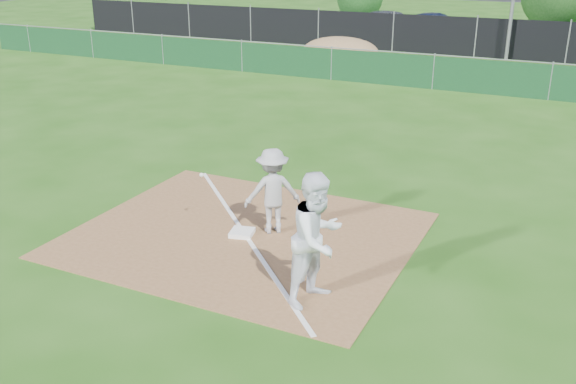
# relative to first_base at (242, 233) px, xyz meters

# --- Properties ---
(ground) EXTENTS (90.00, 90.00, 0.00)m
(ground) POSITION_rel_first_base_xyz_m (0.03, 9.05, -0.06)
(ground) COLOR #204E10
(ground) RESTS_ON ground
(infield_dirt) EXTENTS (6.00, 5.00, 0.02)m
(infield_dirt) POSITION_rel_first_base_xyz_m (0.03, 0.05, -0.05)
(infield_dirt) COLOR brown
(infield_dirt) RESTS_ON ground
(foul_line) EXTENTS (5.01, 5.01, 0.01)m
(foul_line) POSITION_rel_first_base_xyz_m (0.03, 0.05, -0.04)
(foul_line) COLOR white
(foul_line) RESTS_ON infield_dirt
(green_fence) EXTENTS (44.00, 0.05, 1.20)m
(green_fence) POSITION_rel_first_base_xyz_m (0.03, 14.05, 0.54)
(green_fence) COLOR #0E3619
(green_fence) RESTS_ON ground
(dirt_mound) EXTENTS (3.38, 2.60, 1.17)m
(dirt_mound) POSITION_rel_first_base_xyz_m (-4.97, 17.55, 0.52)
(dirt_mound) COLOR olive
(dirt_mound) RESTS_ON ground
(black_fence) EXTENTS (46.00, 0.04, 1.80)m
(black_fence) POSITION_rel_first_base_xyz_m (0.03, 22.05, 0.84)
(black_fence) COLOR black
(black_fence) RESTS_ON ground
(parking_lot) EXTENTS (46.00, 9.00, 0.01)m
(parking_lot) POSITION_rel_first_base_xyz_m (0.03, 27.05, -0.06)
(parking_lot) COLOR black
(parking_lot) RESTS_ON ground
(first_base) EXTENTS (0.49, 0.49, 0.09)m
(first_base) POSITION_rel_first_base_xyz_m (0.00, 0.00, 0.00)
(first_base) COLOR white
(first_base) RESTS_ON infield_dirt
(play_at_first) EXTENTS (1.91, 1.10, 1.59)m
(play_at_first) POSITION_rel_first_base_xyz_m (0.43, 0.40, 0.75)
(play_at_first) COLOR #B1B1B3
(play_at_first) RESTS_ON infield_dirt
(runner) EXTENTS (1.01, 1.16, 2.02)m
(runner) POSITION_rel_first_base_xyz_m (2.12, -1.47, 0.95)
(runner) COLOR white
(runner) RESTS_ON ground
(car_left) EXTENTS (4.71, 2.70, 1.51)m
(car_left) POSITION_rel_first_base_xyz_m (-5.60, 26.99, 0.70)
(car_left) COLOR #A5A8AC
(car_left) RESTS_ON parking_lot
(car_mid) EXTENTS (4.70, 2.24, 1.49)m
(car_mid) POSITION_rel_first_base_xyz_m (-2.74, 25.68, 0.69)
(car_mid) COLOR black
(car_mid) RESTS_ON parking_lot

